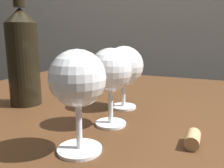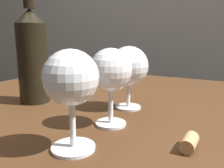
% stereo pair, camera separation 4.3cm
% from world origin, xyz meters
% --- Properties ---
extents(dining_table, '(1.15, 0.83, 0.74)m').
position_xyz_m(dining_table, '(0.00, 0.00, 0.63)').
color(dining_table, '#472B16').
rests_on(dining_table, ground_plane).
extents(wine_glass_pinot, '(0.08, 0.08, 0.15)m').
position_xyz_m(wine_glass_pinot, '(0.00, -0.29, 0.84)').
color(wine_glass_pinot, white).
rests_on(wine_glass_pinot, dining_table).
extents(wine_glass_port, '(0.08, 0.08, 0.15)m').
position_xyz_m(wine_glass_port, '(0.00, -0.17, 0.84)').
color(wine_glass_port, white).
rests_on(wine_glass_port, dining_table).
extents(wine_glass_chardonnay, '(0.09, 0.09, 0.15)m').
position_xyz_m(wine_glass_chardonnay, '(-0.02, -0.06, 0.83)').
color(wine_glass_chardonnay, white).
rests_on(wine_glass_chardonnay, dining_table).
extents(wine_bottle, '(0.07, 0.07, 0.32)m').
position_xyz_m(wine_bottle, '(-0.25, -0.13, 0.86)').
color(wine_bottle, black).
rests_on(wine_bottle, dining_table).
extents(cork, '(0.02, 0.04, 0.02)m').
position_xyz_m(cork, '(0.15, -0.20, 0.75)').
color(cork, tan).
rests_on(cork, dining_table).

